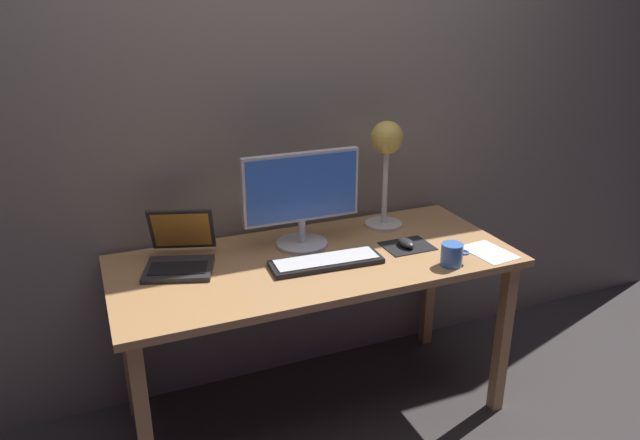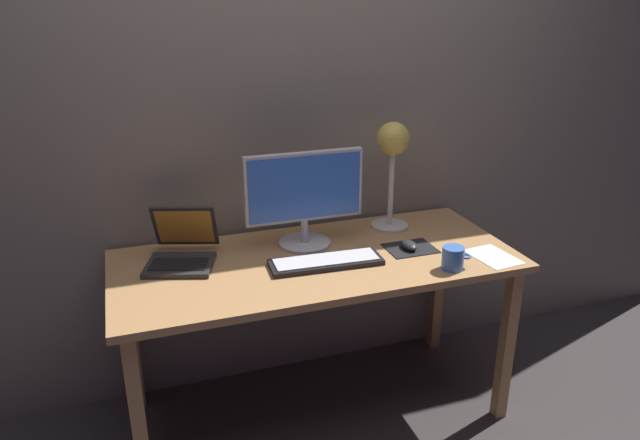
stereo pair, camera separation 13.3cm
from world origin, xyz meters
TOP-DOWN VIEW (x-y plane):
  - ground_plane at (0.00, 0.00)m, footprint 4.80×4.80m
  - back_wall at (0.00, 0.40)m, footprint 4.80×0.06m
  - desk at (0.00, 0.00)m, footprint 1.60×0.70m
  - monitor at (-0.01, 0.14)m, footprint 0.49×0.22m
  - keyboard_main at (0.02, -0.07)m, footprint 0.45×0.16m
  - laptop at (-0.51, 0.15)m, footprint 0.33×0.36m
  - desk_lamp at (0.42, 0.21)m, footprint 0.17×0.17m
  - mousepad at (0.40, -0.04)m, footprint 0.20×0.16m
  - mouse at (0.39, -0.05)m, footprint 0.06×0.10m
  - coffee_mug at (0.46, -0.27)m, footprint 0.12×0.08m
  - paper_sheet_near_mouse at (0.67, -0.22)m, footprint 0.17×0.23m

SIDE VIEW (x-z plane):
  - ground_plane at x=0.00m, z-range 0.00..0.00m
  - desk at x=0.00m, z-range 0.29..1.03m
  - paper_sheet_near_mouse at x=0.67m, z-range 0.74..0.74m
  - mousepad at x=0.40m, z-range 0.74..0.74m
  - keyboard_main at x=0.02m, z-range 0.74..0.76m
  - mouse at x=0.39m, z-range 0.74..0.78m
  - coffee_mug at x=0.46m, z-range 0.74..0.83m
  - laptop at x=-0.51m, z-range 0.69..0.91m
  - monitor at x=-0.01m, z-range 0.76..1.16m
  - desk_lamp at x=0.42m, z-range 0.85..1.33m
  - back_wall at x=0.00m, z-range 0.00..2.60m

